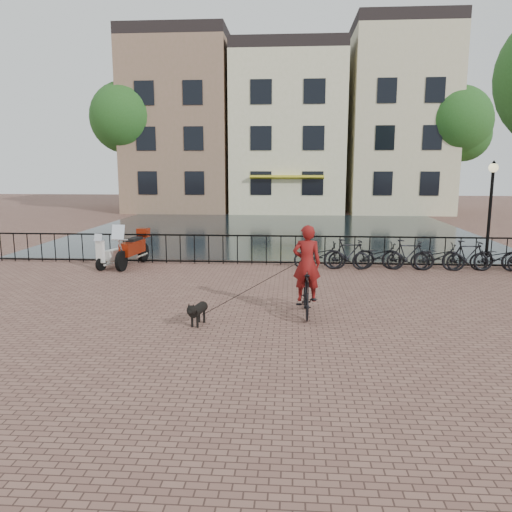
# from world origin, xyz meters

# --- Properties ---
(ground) EXTENTS (100.00, 100.00, 0.00)m
(ground) POSITION_xyz_m (0.00, 0.00, 0.00)
(ground) COLOR brown
(ground) RESTS_ON ground
(canal_water) EXTENTS (20.00, 20.00, 0.00)m
(canal_water) POSITION_xyz_m (0.00, 17.30, 0.00)
(canal_water) COLOR black
(canal_water) RESTS_ON ground
(railing) EXTENTS (20.00, 0.05, 1.02)m
(railing) POSITION_xyz_m (0.00, 8.00, 0.50)
(railing) COLOR black
(railing) RESTS_ON ground
(canal_house_left) EXTENTS (7.50, 9.00, 12.80)m
(canal_house_left) POSITION_xyz_m (-7.50, 30.00, 6.40)
(canal_house_left) COLOR #7E6449
(canal_house_left) RESTS_ON ground
(canal_house_mid) EXTENTS (8.00, 9.50, 11.80)m
(canal_house_mid) POSITION_xyz_m (0.50, 30.00, 5.90)
(canal_house_mid) COLOR beige
(canal_house_mid) RESTS_ON ground
(canal_house_right) EXTENTS (7.00, 9.00, 13.30)m
(canal_house_right) POSITION_xyz_m (8.50, 30.00, 6.65)
(canal_house_right) COLOR #C3BC91
(canal_house_right) RESTS_ON ground
(tree_far_left) EXTENTS (5.04, 5.04, 9.27)m
(tree_far_left) POSITION_xyz_m (-11.00, 27.00, 6.73)
(tree_far_left) COLOR black
(tree_far_left) RESTS_ON ground
(tree_far_right) EXTENTS (4.76, 4.76, 8.76)m
(tree_far_right) POSITION_xyz_m (12.00, 27.00, 6.35)
(tree_far_right) COLOR black
(tree_far_right) RESTS_ON ground
(lamp_post) EXTENTS (0.30, 0.30, 3.45)m
(lamp_post) POSITION_xyz_m (7.20, 7.60, 2.38)
(lamp_post) COLOR black
(lamp_post) RESTS_ON ground
(cyclist) EXTENTS (0.77, 1.77, 2.41)m
(cyclist) POSITION_xyz_m (1.20, 2.16, 0.92)
(cyclist) COLOR black
(cyclist) RESTS_ON ground
(dog) EXTENTS (0.43, 0.84, 0.54)m
(dog) POSITION_xyz_m (-1.12, 1.26, 0.27)
(dog) COLOR black
(dog) RESTS_ON ground
(motorcycle) EXTENTS (0.82, 2.23, 1.55)m
(motorcycle) POSITION_xyz_m (-4.49, 7.38, 0.78)
(motorcycle) COLOR maroon
(motorcycle) RESTS_ON ground
(scooter) EXTENTS (0.83, 1.38, 1.24)m
(scooter) POSITION_xyz_m (-5.12, 7.09, 0.62)
(scooter) COLOR white
(scooter) RESTS_ON ground
(parked_bike_0) EXTENTS (1.74, 0.69, 0.90)m
(parked_bike_0) POSITION_xyz_m (1.80, 7.40, 0.45)
(parked_bike_0) COLOR black
(parked_bike_0) RESTS_ON ground
(parked_bike_1) EXTENTS (1.70, 0.60, 1.00)m
(parked_bike_1) POSITION_xyz_m (2.75, 7.40, 0.50)
(parked_bike_1) COLOR black
(parked_bike_1) RESTS_ON ground
(parked_bike_2) EXTENTS (1.76, 0.75, 0.90)m
(parked_bike_2) POSITION_xyz_m (3.70, 7.40, 0.45)
(parked_bike_2) COLOR black
(parked_bike_2) RESTS_ON ground
(parked_bike_3) EXTENTS (1.70, 0.63, 1.00)m
(parked_bike_3) POSITION_xyz_m (4.65, 7.40, 0.50)
(parked_bike_3) COLOR black
(parked_bike_3) RESTS_ON ground
(parked_bike_4) EXTENTS (1.75, 0.69, 0.90)m
(parked_bike_4) POSITION_xyz_m (5.60, 7.40, 0.45)
(parked_bike_4) COLOR black
(parked_bike_4) RESTS_ON ground
(parked_bike_5) EXTENTS (1.69, 0.55, 1.00)m
(parked_bike_5) POSITION_xyz_m (6.55, 7.40, 0.50)
(parked_bike_5) COLOR black
(parked_bike_5) RESTS_ON ground
(parked_bike_6) EXTENTS (1.79, 0.85, 0.90)m
(parked_bike_6) POSITION_xyz_m (7.50, 7.40, 0.45)
(parked_bike_6) COLOR black
(parked_bike_6) RESTS_ON ground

